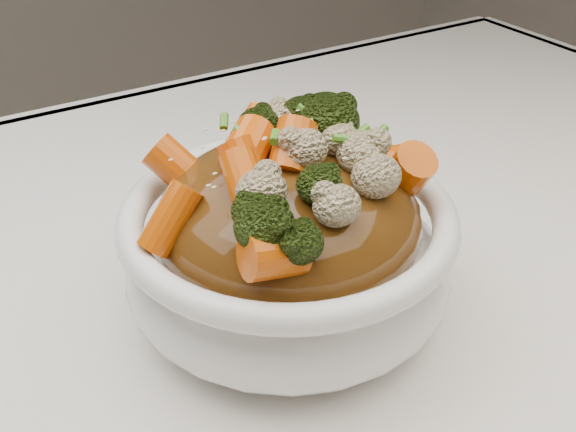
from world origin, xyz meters
TOP-DOWN VIEW (x-y plane):
  - tablecloth at (0.00, 0.00)m, footprint 1.20×0.80m
  - bowl at (0.03, 0.01)m, footprint 0.23×0.23m
  - sauce_base at (0.03, 0.01)m, footprint 0.19×0.19m
  - carrots at (0.03, 0.01)m, footprint 0.19×0.19m
  - broccoli at (0.03, 0.01)m, footprint 0.19×0.19m
  - cauliflower at (0.03, 0.01)m, footprint 0.19×0.19m
  - scallions at (0.03, 0.01)m, footprint 0.14×0.14m
  - sesame_seeds at (0.03, 0.01)m, footprint 0.17×0.17m

SIDE VIEW (x-z plane):
  - tablecloth at x=0.00m, z-range 0.71..0.75m
  - bowl at x=0.03m, z-range 0.75..0.83m
  - sauce_base at x=0.03m, z-range 0.77..0.86m
  - cauliflower at x=0.03m, z-range 0.85..0.89m
  - broccoli at x=0.03m, z-range 0.85..0.89m
  - carrots at x=0.03m, z-range 0.85..0.90m
  - scallions at x=0.03m, z-range 0.87..0.88m
  - sesame_seeds at x=0.03m, z-range 0.87..0.88m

